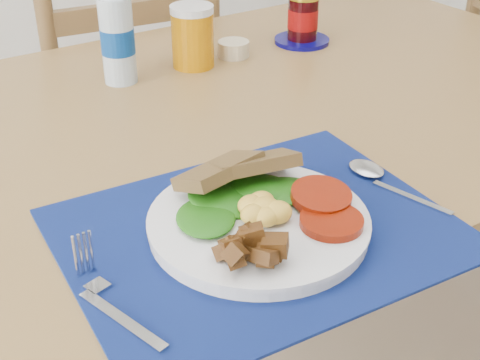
# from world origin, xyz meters

# --- Properties ---
(table) EXTENTS (1.40, 0.90, 0.75)m
(table) POSITION_xyz_m (0.00, 0.20, 0.67)
(table) COLOR brown
(table) RESTS_ON ground
(chair_far) EXTENTS (0.50, 0.48, 1.22)m
(chair_far) POSITION_xyz_m (0.02, 0.85, 0.61)
(chair_far) COLOR brown
(chair_far) RESTS_ON ground
(placemat) EXTENTS (0.48, 0.39, 0.00)m
(placemat) POSITION_xyz_m (-0.24, -0.12, 0.75)
(placemat) COLOR black
(placemat) RESTS_ON table
(breakfast_plate) EXTENTS (0.26, 0.26, 0.06)m
(breakfast_plate) POSITION_xyz_m (-0.24, -0.12, 0.77)
(breakfast_plate) COLOR silver
(breakfast_plate) RESTS_ON placemat
(fork) EXTENTS (0.04, 0.18, 0.00)m
(fork) POSITION_xyz_m (-0.44, -0.13, 0.76)
(fork) COLOR #B2B5BA
(fork) RESTS_ON placemat
(spoon) EXTENTS (0.04, 0.17, 0.00)m
(spoon) POSITION_xyz_m (-0.03, -0.11, 0.76)
(spoon) COLOR #B2B5BA
(spoon) RESTS_ON placemat
(water_bottle) EXTENTS (0.06, 0.06, 0.21)m
(water_bottle) POSITION_xyz_m (-0.17, 0.41, 0.84)
(water_bottle) COLOR #ADBFCC
(water_bottle) RESTS_ON table
(juice_glass) EXTENTS (0.08, 0.08, 0.11)m
(juice_glass) POSITION_xyz_m (-0.02, 0.41, 0.81)
(juice_glass) COLOR #BD7105
(juice_glass) RESTS_ON table
(ramekin) EXTENTS (0.06, 0.06, 0.03)m
(ramekin) POSITION_xyz_m (0.07, 0.41, 0.77)
(ramekin) COLOR #C8B792
(ramekin) RESTS_ON table
(jam_on_saucer) EXTENTS (0.12, 0.12, 0.10)m
(jam_on_saucer) POSITION_xyz_m (0.23, 0.40, 0.80)
(jam_on_saucer) COLOR #070556
(jam_on_saucer) RESTS_ON table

